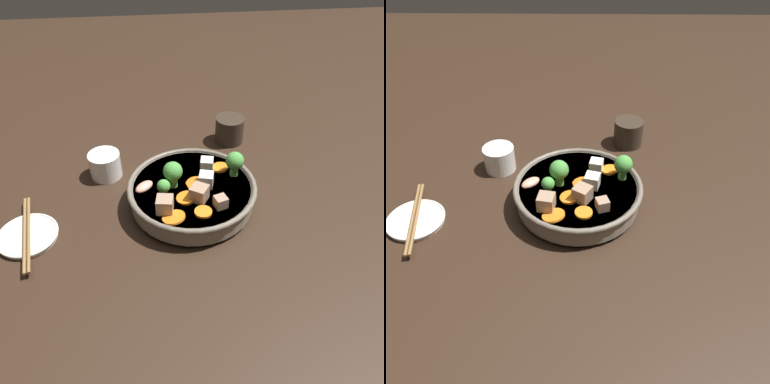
{
  "view_description": "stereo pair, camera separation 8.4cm",
  "coord_description": "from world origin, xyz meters",
  "views": [
    {
      "loc": [
        -0.63,
        0.07,
        0.58
      ],
      "look_at": [
        0.0,
        0.0,
        0.04
      ],
      "focal_mm": 35.0,
      "sensor_mm": 36.0,
      "label": 1
    },
    {
      "loc": [
        -0.63,
        -0.01,
        0.58
      ],
      "look_at": [
        0.0,
        0.0,
        0.04
      ],
      "focal_mm": 35.0,
      "sensor_mm": 36.0,
      "label": 2
    }
  ],
  "objects": [
    {
      "name": "ground_plane",
      "position": [
        0.0,
        0.0,
        0.0
      ],
      "size": [
        3.0,
        3.0,
        0.0
      ],
      "primitive_type": "plane",
      "color": "black"
    },
    {
      "name": "dark_mug",
      "position": [
        0.25,
        -0.13,
        0.04
      ],
      "size": [
        0.1,
        0.08,
        0.07
      ],
      "color": "#33281E",
      "rests_on": "ground_plane"
    },
    {
      "name": "stirfry_bowl",
      "position": [
        -0.0,
        -0.0,
        0.04
      ],
      "size": [
        0.29,
        0.29,
        0.12
      ],
      "color": "slate",
      "rests_on": "ground_plane"
    },
    {
      "name": "chopsticks_pair",
      "position": [
        -0.07,
        0.35,
        0.02
      ],
      "size": [
        0.22,
        0.06,
        0.01
      ],
      "color": "olive",
      "rests_on": "side_saucer"
    },
    {
      "name": "tea_cup",
      "position": [
        0.13,
        0.2,
        0.03
      ],
      "size": [
        0.08,
        0.08,
        0.06
      ],
      "color": "white",
      "rests_on": "ground_plane"
    },
    {
      "name": "side_saucer",
      "position": [
        -0.07,
        0.35,
        0.01
      ],
      "size": [
        0.13,
        0.13,
        0.01
      ],
      "color": "white",
      "rests_on": "ground_plane"
    }
  ]
}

